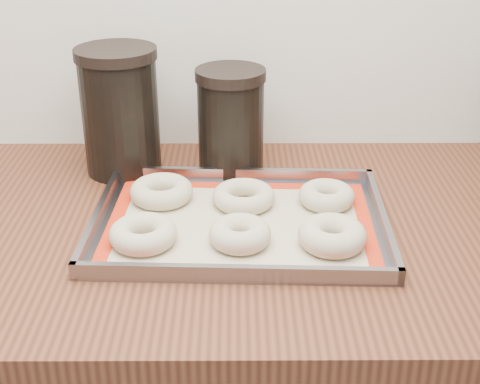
{
  "coord_description": "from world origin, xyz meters",
  "views": [
    {
      "loc": [
        -0.23,
        0.73,
        1.42
      ],
      "look_at": [
        -0.23,
        1.66,
        0.96
      ],
      "focal_mm": 50.0,
      "sensor_mm": 36.0,
      "label": 1
    }
  ],
  "objects_px": {
    "bagel_front_right": "(332,235)",
    "bagel_back_left": "(162,191)",
    "bagel_front_mid": "(240,234)",
    "bagel_back_mid": "(244,196)",
    "bagel_back_right": "(327,196)",
    "canister_left": "(120,111)",
    "baking_tray": "(240,222)",
    "canister_mid": "(231,121)",
    "bagel_front_left": "(143,234)"
  },
  "relations": [
    {
      "from": "bagel_back_mid",
      "to": "canister_mid",
      "type": "relative_size",
      "value": 0.54
    },
    {
      "from": "bagel_front_left",
      "to": "bagel_front_mid",
      "type": "distance_m",
      "value": 0.14
    },
    {
      "from": "bagel_front_right",
      "to": "baking_tray",
      "type": "bearing_deg",
      "value": 152.23
    },
    {
      "from": "baking_tray",
      "to": "canister_left",
      "type": "height_order",
      "value": "canister_left"
    },
    {
      "from": "baking_tray",
      "to": "canister_left",
      "type": "relative_size",
      "value": 2.04
    },
    {
      "from": "bagel_front_mid",
      "to": "canister_mid",
      "type": "distance_m",
      "value": 0.29
    },
    {
      "from": "bagel_front_left",
      "to": "bagel_front_right",
      "type": "xyz_separation_m",
      "value": [
        0.28,
        -0.01,
        0.0
      ]
    },
    {
      "from": "baking_tray",
      "to": "bagel_back_right",
      "type": "height_order",
      "value": "bagel_back_right"
    },
    {
      "from": "bagel_back_left",
      "to": "bagel_back_right",
      "type": "bearing_deg",
      "value": -3.54
    },
    {
      "from": "bagel_front_left",
      "to": "bagel_front_right",
      "type": "relative_size",
      "value": 1.0
    },
    {
      "from": "bagel_back_left",
      "to": "bagel_back_mid",
      "type": "bearing_deg",
      "value": -7.16
    },
    {
      "from": "bagel_back_mid",
      "to": "canister_mid",
      "type": "bearing_deg",
      "value": 98.32
    },
    {
      "from": "canister_left",
      "to": "bagel_back_right",
      "type": "bearing_deg",
      "value": -23.01
    },
    {
      "from": "baking_tray",
      "to": "bagel_front_left",
      "type": "xyz_separation_m",
      "value": [
        -0.15,
        -0.06,
        0.01
      ]
    },
    {
      "from": "baking_tray",
      "to": "bagel_front_left",
      "type": "height_order",
      "value": "bagel_front_left"
    },
    {
      "from": "bagel_front_mid",
      "to": "canister_mid",
      "type": "height_order",
      "value": "canister_mid"
    },
    {
      "from": "bagel_front_right",
      "to": "canister_mid",
      "type": "distance_m",
      "value": 0.33
    },
    {
      "from": "bagel_front_left",
      "to": "bagel_back_mid",
      "type": "xyz_separation_m",
      "value": [
        0.15,
        0.13,
        -0.0
      ]
    },
    {
      "from": "bagel_front_left",
      "to": "bagel_back_right",
      "type": "xyz_separation_m",
      "value": [
        0.29,
        0.13,
        -0.0
      ]
    },
    {
      "from": "baking_tray",
      "to": "bagel_back_mid",
      "type": "distance_m",
      "value": 0.06
    },
    {
      "from": "bagel_front_mid",
      "to": "canister_left",
      "type": "xyz_separation_m",
      "value": [
        -0.22,
        0.28,
        0.09
      ]
    },
    {
      "from": "bagel_front_right",
      "to": "canister_left",
      "type": "bearing_deg",
      "value": 140.69
    },
    {
      "from": "bagel_front_mid",
      "to": "bagel_back_mid",
      "type": "distance_m",
      "value": 0.13
    },
    {
      "from": "baking_tray",
      "to": "canister_mid",
      "type": "distance_m",
      "value": 0.23
    },
    {
      "from": "bagel_front_right",
      "to": "bagel_back_left",
      "type": "bearing_deg",
      "value": 150.45
    },
    {
      "from": "bagel_back_mid",
      "to": "bagel_back_right",
      "type": "height_order",
      "value": "bagel_back_right"
    },
    {
      "from": "canister_mid",
      "to": "bagel_front_right",
      "type": "bearing_deg",
      "value": -61.98
    },
    {
      "from": "bagel_front_mid",
      "to": "canister_left",
      "type": "relative_size",
      "value": 0.41
    },
    {
      "from": "baking_tray",
      "to": "canister_left",
      "type": "xyz_separation_m",
      "value": [
        -0.22,
        0.22,
        0.11
      ]
    },
    {
      "from": "bagel_front_right",
      "to": "bagel_back_right",
      "type": "xyz_separation_m",
      "value": [
        0.01,
        0.14,
        -0.0
      ]
    },
    {
      "from": "bagel_back_mid",
      "to": "bagel_back_right",
      "type": "relative_size",
      "value": 1.12
    },
    {
      "from": "canister_left",
      "to": "bagel_front_right",
      "type": "bearing_deg",
      "value": -39.31
    },
    {
      "from": "bagel_front_mid",
      "to": "bagel_back_mid",
      "type": "xyz_separation_m",
      "value": [
        0.01,
        0.13,
        -0.0
      ]
    },
    {
      "from": "bagel_front_left",
      "to": "bagel_front_mid",
      "type": "xyz_separation_m",
      "value": [
        0.14,
        -0.0,
        0.0
      ]
    },
    {
      "from": "canister_mid",
      "to": "canister_left",
      "type": "bearing_deg",
      "value": 179.4
    },
    {
      "from": "bagel_back_right",
      "to": "canister_mid",
      "type": "height_order",
      "value": "canister_mid"
    },
    {
      "from": "bagel_back_mid",
      "to": "bagel_front_left",
      "type": "bearing_deg",
      "value": -140.28
    },
    {
      "from": "bagel_front_left",
      "to": "bagel_front_right",
      "type": "height_order",
      "value": "bagel_front_right"
    },
    {
      "from": "canister_left",
      "to": "bagel_back_mid",
      "type": "bearing_deg",
      "value": -34.64
    },
    {
      "from": "bagel_front_mid",
      "to": "canister_mid",
      "type": "xyz_separation_m",
      "value": [
        -0.02,
        0.28,
        0.08
      ]
    },
    {
      "from": "bagel_back_mid",
      "to": "canister_left",
      "type": "height_order",
      "value": "canister_left"
    },
    {
      "from": "canister_mid",
      "to": "bagel_back_left",
      "type": "bearing_deg",
      "value": -131.01
    },
    {
      "from": "bagel_front_right",
      "to": "canister_left",
      "type": "height_order",
      "value": "canister_left"
    },
    {
      "from": "bagel_front_mid",
      "to": "baking_tray",
      "type": "bearing_deg",
      "value": 89.58
    },
    {
      "from": "bagel_back_right",
      "to": "canister_left",
      "type": "relative_size",
      "value": 0.4
    },
    {
      "from": "bagel_front_mid",
      "to": "bagel_front_right",
      "type": "relative_size",
      "value": 0.92
    },
    {
      "from": "canister_left",
      "to": "canister_mid",
      "type": "xyz_separation_m",
      "value": [
        0.2,
        -0.0,
        -0.02
      ]
    },
    {
      "from": "baking_tray",
      "to": "bagel_back_mid",
      "type": "height_order",
      "value": "bagel_back_mid"
    },
    {
      "from": "canister_mid",
      "to": "bagel_front_mid",
      "type": "bearing_deg",
      "value": -86.86
    },
    {
      "from": "baking_tray",
      "to": "bagel_back_right",
      "type": "bearing_deg",
      "value": 23.62
    }
  ]
}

